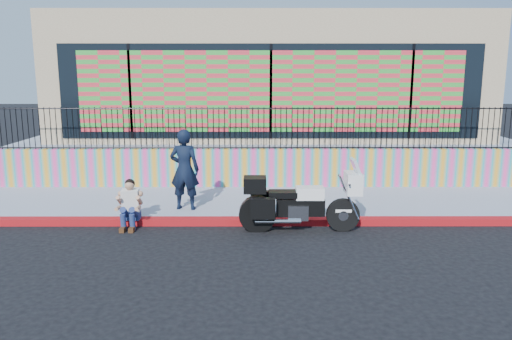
{
  "coord_description": "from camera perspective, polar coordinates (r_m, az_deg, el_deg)",
  "views": [
    {
      "loc": [
        -0.48,
        -10.93,
        3.41
      ],
      "look_at": [
        -0.45,
        1.2,
        1.03
      ],
      "focal_mm": 35.0,
      "sensor_mm": 36.0,
      "label": 1
    }
  ],
  "objects": [
    {
      "name": "seated_man",
      "position": [
        11.43,
        -14.27,
        -4.28
      ],
      "size": [
        0.54,
        0.71,
        1.06
      ],
      "color": "navy",
      "rests_on": "ground"
    },
    {
      "name": "mural_wall",
      "position": [
        14.45,
        1.77,
        0.26
      ],
      "size": [
        16.0,
        0.2,
        1.1
      ],
      "primitive_type": "cube",
      "color": "#FF4399",
      "rests_on": "sidewalk"
    },
    {
      "name": "metal_fence",
      "position": [
        14.28,
        1.8,
        4.8
      ],
      "size": [
        15.8,
        0.04,
        1.2
      ],
      "primitive_type": null,
      "color": "black",
      "rests_on": "mural_wall"
    },
    {
      "name": "ground",
      "position": [
        11.46,
        2.28,
        -6.23
      ],
      "size": [
        90.0,
        90.0,
        0.0
      ],
      "primitive_type": "plane",
      "color": "black",
      "rests_on": "ground"
    },
    {
      "name": "elevated_platform",
      "position": [
        19.49,
        1.28,
        2.86
      ],
      "size": [
        16.0,
        10.0,
        1.25
      ],
      "primitive_type": "cube",
      "color": "#8B93A7",
      "rests_on": "ground"
    },
    {
      "name": "sidewalk",
      "position": [
        13.03,
        1.98,
        -3.76
      ],
      "size": [
        16.0,
        3.0,
        0.15
      ],
      "primitive_type": "cube",
      "color": "#8B93A7",
      "rests_on": "ground"
    },
    {
      "name": "police_motorcycle",
      "position": [
        10.85,
        4.83,
        -3.56
      ],
      "size": [
        2.59,
        0.85,
        1.61
      ],
      "color": "black",
      "rests_on": "ground"
    },
    {
      "name": "storefront_building",
      "position": [
        19.07,
        1.33,
        10.59
      ],
      "size": [
        14.0,
        8.06,
        4.0
      ],
      "color": "tan",
      "rests_on": "elevated_platform"
    },
    {
      "name": "police_officer",
      "position": [
        12.07,
        -8.17,
        0.05
      ],
      "size": [
        0.76,
        0.55,
        1.95
      ],
      "primitive_type": "imported",
      "rotation": [
        0.0,
        0.0,
        3.01
      ],
      "color": "black",
      "rests_on": "sidewalk"
    },
    {
      "name": "red_curb",
      "position": [
        11.44,
        2.28,
        -5.87
      ],
      "size": [
        16.0,
        0.3,
        0.15
      ],
      "primitive_type": "cube",
      "color": "#A10B1C",
      "rests_on": "ground"
    }
  ]
}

